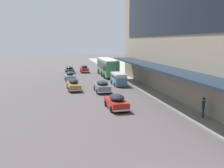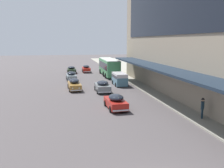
# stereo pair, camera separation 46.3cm
# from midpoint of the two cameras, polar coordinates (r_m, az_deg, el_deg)

# --- Properties ---
(transit_bus_kerbside_front) EXTENTS (2.79, 11.16, 3.41)m
(transit_bus_kerbside_front) POSITION_cam_midpoint_polar(r_m,az_deg,el_deg) (50.78, -1.34, 4.08)
(transit_bus_kerbside_front) COLOR #48955C
(transit_bus_kerbside_front) RESTS_ON ground
(sedan_second_near) EXTENTS (1.82, 4.69, 1.64)m
(sedan_second_near) POSITION_cam_midpoint_polar(r_m,az_deg,el_deg) (57.13, -6.58, 3.50)
(sedan_second_near) COLOR #B01F15
(sedan_second_near) RESTS_ON ground
(sedan_oncoming_front) EXTENTS (1.90, 4.31, 1.55)m
(sedan_oncoming_front) POSITION_cam_midpoint_polar(r_m,az_deg,el_deg) (45.70, -9.87, 1.80)
(sedan_oncoming_front) COLOR gray
(sedan_oncoming_front) RESTS_ON ground
(sedan_lead_near) EXTENTS (1.93, 4.95, 1.63)m
(sedan_lead_near) POSITION_cam_midpoint_polar(r_m,az_deg,el_deg) (36.62, -9.13, -0.09)
(sedan_lead_near) COLOR olive
(sedan_lead_near) RESTS_ON ground
(sedan_trailing_mid) EXTENTS (1.96, 4.40, 1.58)m
(sedan_trailing_mid) POSITION_cam_midpoint_polar(r_m,az_deg,el_deg) (34.75, -2.69, -0.53)
(sedan_trailing_mid) COLOR slate
(sedan_trailing_mid) RESTS_ON ground
(sedan_far_back) EXTENTS (1.92, 4.57, 1.47)m
(sedan_far_back) POSITION_cam_midpoint_polar(r_m,az_deg,el_deg) (56.24, -9.88, 3.25)
(sedan_far_back) COLOR #21301D
(sedan_far_back) RESTS_ON ground
(sedan_trailing_near) EXTENTS (1.99, 4.33, 1.58)m
(sedan_trailing_near) POSITION_cam_midpoint_polar(r_m,az_deg,el_deg) (26.05, 0.48, -4.04)
(sedan_trailing_near) COLOR #B1221A
(sedan_trailing_near) RESTS_ON ground
(vw_van) EXTENTS (1.91, 4.55, 1.96)m
(vw_van) POSITION_cam_midpoint_polar(r_m,az_deg,el_deg) (40.01, 1.14, 1.30)
(vw_van) COLOR teal
(vw_van) RESTS_ON ground
(pedestrian_at_kerb) EXTENTS (0.44, 0.50, 1.86)m
(pedestrian_at_kerb) POSITION_cam_midpoint_polar(r_m,az_deg,el_deg) (23.84, 19.63, -4.92)
(pedestrian_at_kerb) COLOR #1B2F3E
(pedestrian_at_kerb) RESTS_ON sidewalk_kerb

